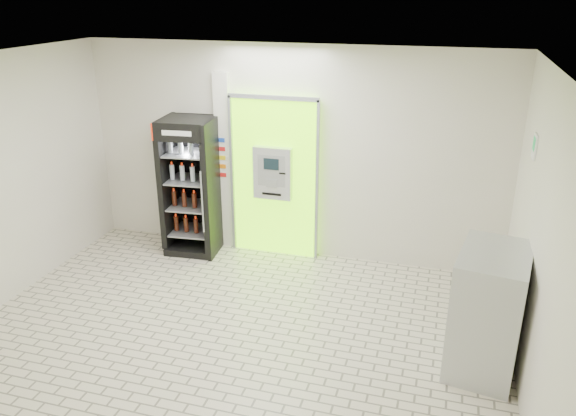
% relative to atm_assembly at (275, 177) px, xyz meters
% --- Properties ---
extents(ground, '(6.00, 6.00, 0.00)m').
position_rel_atm_assembly_xyz_m(ground, '(0.20, -2.41, -1.17)').
color(ground, beige).
rests_on(ground, ground).
extents(room_shell, '(6.00, 6.00, 6.00)m').
position_rel_atm_assembly_xyz_m(room_shell, '(0.20, -2.41, 0.67)').
color(room_shell, silver).
rests_on(room_shell, ground).
extents(atm_assembly, '(1.30, 0.24, 2.33)m').
position_rel_atm_assembly_xyz_m(atm_assembly, '(0.00, 0.00, 0.00)').
color(atm_assembly, '#7AED08').
rests_on(atm_assembly, ground).
extents(pillar, '(0.22, 0.11, 2.60)m').
position_rel_atm_assembly_xyz_m(pillar, '(-0.78, 0.04, 0.13)').
color(pillar, silver).
rests_on(pillar, ground).
extents(beverage_cooler, '(0.80, 0.74, 1.99)m').
position_rel_atm_assembly_xyz_m(beverage_cooler, '(-1.18, -0.25, -0.22)').
color(beverage_cooler, black).
rests_on(beverage_cooler, ground).
extents(steel_cabinet, '(0.80, 1.06, 1.29)m').
position_rel_atm_assembly_xyz_m(steel_cabinet, '(2.87, -1.99, -0.53)').
color(steel_cabinet, '#B6B9BF').
rests_on(steel_cabinet, ground).
extents(exit_sign, '(0.02, 0.22, 0.26)m').
position_rel_atm_assembly_xyz_m(exit_sign, '(3.19, -1.01, 0.95)').
color(exit_sign, white).
rests_on(exit_sign, room_shell).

